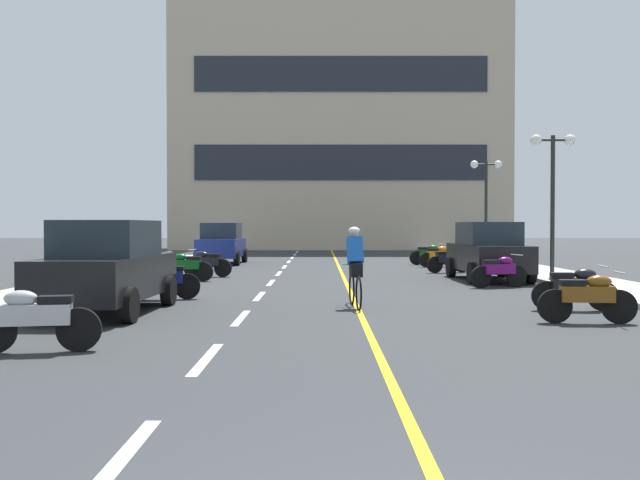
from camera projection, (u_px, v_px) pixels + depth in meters
The scene contains 33 objects.
ground_plane at pixel (334, 276), 24.12m from camera, with size 140.00×140.00×0.00m, color #2D3033.
curb_left at pixel (145, 268), 27.10m from camera, with size 2.40×72.00×0.12m, color #A8A8A3.
curb_right at pixel (520, 268), 27.13m from camera, with size 2.40×72.00×0.12m, color #A8A8A3.
lane_dash_0 at pixel (116, 463), 5.12m from camera, with size 0.14×2.20×0.01m, color silver.
lane_dash_1 at pixel (205, 359), 9.12m from camera, with size 0.14×2.20×0.01m, color silver.
lane_dash_2 at pixel (240, 318), 13.12m from camera, with size 0.14×2.20×0.01m, color silver.
lane_dash_3 at pixel (258, 296), 17.11m from camera, with size 0.14×2.20×0.01m, color silver.
lane_dash_4 at pixel (270, 283), 21.11m from camera, with size 0.14×2.20×0.01m, color silver.
lane_dash_5 at pixel (278, 273), 25.11m from camera, with size 0.14×2.20×0.01m, color silver.
lane_dash_6 at pixel (283, 267), 29.11m from camera, with size 0.14×2.20×0.01m, color silver.
lane_dash_7 at pixel (288, 262), 33.11m from camera, with size 0.14×2.20×0.01m, color silver.
lane_dash_8 at pixel (291, 258), 37.11m from camera, with size 0.14×2.20×0.01m, color silver.
lane_dash_9 at pixel (294, 255), 41.11m from camera, with size 0.14×2.20×0.01m, color silver.
lane_dash_10 at pixel (296, 252), 45.11m from camera, with size 0.14×2.20×0.01m, color silver.
lane_dash_11 at pixel (298, 250), 49.11m from camera, with size 0.14×2.20×0.01m, color silver.
centre_line_yellow at pixel (339, 270), 27.12m from camera, with size 0.12×66.00×0.01m, color gold.
office_building at pixel (338, 112), 51.30m from camera, with size 23.65×6.91×19.96m.
street_lamp_mid at pixel (552, 171), 22.89m from camera, with size 1.46×0.36×4.54m.
street_lamp_far at pixel (485, 186), 32.63m from camera, with size 1.46×0.36×4.59m.
parked_car_near at pixel (106, 267), 13.77m from camera, with size 2.04×4.26×1.82m.
parked_car_mid at pixel (487, 251), 22.04m from camera, with size 2.06×4.27×1.82m.
parked_car_far at pixel (221, 243), 31.34m from camera, with size 1.95×4.21×1.82m.
motorcycle_2 at pixel (34, 318), 9.53m from camera, with size 1.69×0.60×0.92m.
motorcycle_3 at pixel (586, 297), 12.36m from camera, with size 1.70×0.60×0.92m.
motorcycle_4 at pixel (574, 287), 14.20m from camera, with size 1.70×0.60×0.92m.
motorcycle_5 at pixel (161, 279), 16.33m from camera, with size 1.70×0.60×0.92m.
motorcycle_6 at pixel (498, 271), 19.45m from camera, with size 1.66×0.72×0.92m.
motorcycle_7 at pixel (184, 266), 21.62m from camera, with size 1.70×0.60×0.92m.
motorcycle_8 at pixel (206, 263), 23.54m from camera, with size 1.68×0.67×0.92m.
motorcycle_9 at pixel (448, 260), 25.54m from camera, with size 1.65×0.78×0.92m.
motorcycle_10 at pixel (437, 255), 29.04m from camera, with size 1.65×0.77×0.92m.
motorcycle_11 at pixel (428, 254), 30.69m from camera, with size 1.70×0.60×0.92m.
cyclist_rider at pixel (354, 265), 14.81m from camera, with size 0.43×1.77×1.71m.
Camera 1 is at (-0.53, -3.08, 1.73)m, focal length 39.68 mm.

